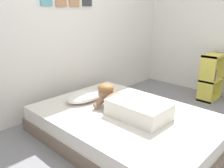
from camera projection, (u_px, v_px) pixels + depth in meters
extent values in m
plane|color=gray|center=(156.00, 142.00, 2.65)|extent=(12.25, 12.25, 0.00)
cube|color=silver|center=(66.00, 23.00, 3.31)|extent=(4.12, 0.10, 2.50)
cube|color=tan|center=(61.00, 0.00, 3.11)|extent=(0.17, 0.02, 0.17)
cube|color=tan|center=(74.00, 0.00, 3.26)|extent=(0.17, 0.02, 0.17)
cube|color=#333338|center=(87.00, 0.00, 3.41)|extent=(0.17, 0.02, 0.17)
cube|color=silver|center=(218.00, 21.00, 3.90)|extent=(0.10, 6.06, 2.50)
cube|color=#726051|center=(125.00, 132.00, 2.73)|extent=(1.48, 2.09, 0.15)
cube|color=silver|center=(126.00, 119.00, 2.68)|extent=(1.44, 2.02, 0.16)
ellipsoid|color=white|center=(85.00, 96.00, 3.00)|extent=(0.52, 0.32, 0.11)
cube|color=silver|center=(139.00, 109.00, 2.53)|extent=(0.42, 0.64, 0.18)
ellipsoid|color=#8C664C|center=(116.00, 100.00, 2.75)|extent=(0.32, 0.20, 0.16)
sphere|color=#8C664C|center=(106.00, 93.00, 2.84)|extent=(0.19, 0.19, 0.19)
ellipsoid|color=olive|center=(106.00, 88.00, 2.82)|extent=(0.20, 0.20, 0.10)
cylinder|color=#8C664C|center=(101.00, 101.00, 2.78)|extent=(0.23, 0.07, 0.14)
cylinder|color=#8C664C|center=(113.00, 97.00, 2.92)|extent=(0.23, 0.07, 0.14)
cylinder|color=#D84C47|center=(110.00, 94.00, 3.12)|extent=(0.09, 0.09, 0.07)
torus|color=#D84C47|center=(113.00, 93.00, 3.16)|extent=(0.05, 0.01, 0.05)
cube|color=black|center=(116.00, 112.00, 2.67)|extent=(0.07, 0.14, 0.01)
cube|color=#D8CC4C|center=(206.00, 80.00, 3.69)|extent=(0.03, 0.24, 0.75)
cube|color=#D8CC4C|center=(216.00, 75.00, 3.98)|extent=(0.03, 0.24, 0.75)
cube|color=#D8CC4C|center=(209.00, 98.00, 3.94)|extent=(0.45, 0.24, 0.03)
cube|color=#D8CC4C|center=(211.00, 79.00, 3.84)|extent=(0.45, 0.24, 0.03)
cube|color=#D8CC4C|center=(214.00, 55.00, 3.72)|extent=(0.45, 0.24, 0.03)
cube|color=#724C8C|center=(207.00, 75.00, 3.68)|extent=(0.02, 0.17, 0.19)
cube|color=#4C4C51|center=(208.00, 76.00, 3.71)|extent=(0.03, 0.17, 0.15)
cube|color=#B23833|center=(209.00, 75.00, 3.73)|extent=(0.02, 0.16, 0.15)
cube|color=#724C8C|center=(210.00, 74.00, 3.75)|extent=(0.03, 0.19, 0.18)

